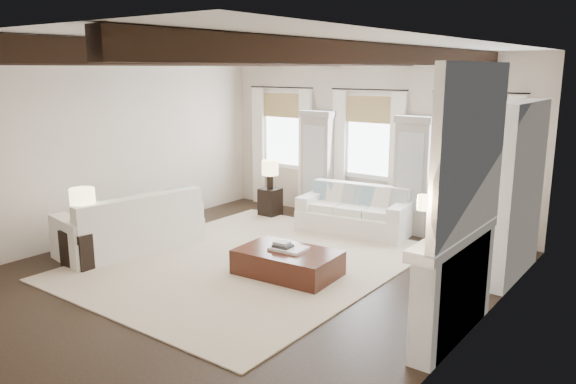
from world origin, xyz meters
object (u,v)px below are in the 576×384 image
Objects in this scene: side_table_front at (86,247)px; side_table_back at (270,202)px; ottoman at (288,263)px; sofa_left at (132,228)px; sofa_back at (355,213)px.

side_table_front is 1.00× the size of side_table_back.
side_table_back is at bearing 128.94° from ottoman.
sofa_left reaches higher than side_table_front.
sofa_left is 2.79m from ottoman.
sofa_back is at bearing 0.93° from side_table_back.
side_table_front is 3.99m from side_table_back.
ottoman is (0.35, -2.53, -0.16)m from sofa_back.
ottoman is 2.56× the size of side_table_back.
ottoman is 3.41m from side_table_back.
sofa_back is 0.87× the size of sofa_left.
sofa_back is 3.72× the size of side_table_back.
sofa_left is at bearing -97.34° from side_table_back.
sofa_left reaches higher than side_table_back.
ottoman is 3.09m from side_table_front.
sofa_left reaches higher than ottoman.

